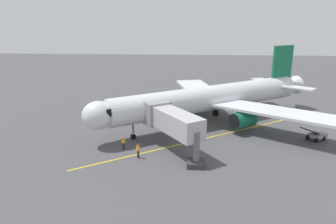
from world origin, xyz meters
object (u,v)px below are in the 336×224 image
at_px(ground_crew_marshaller, 138,151).
at_px(belt_loader_portside, 127,104).
at_px(jet_bridge, 170,120).
at_px(belt_loader_near_nose, 316,135).
at_px(airplane, 214,98).
at_px(ground_crew_wing_walker, 123,143).
at_px(ground_crew_loader, 113,117).

height_order(ground_crew_marshaller, belt_loader_portside, belt_loader_portside).
distance_m(jet_bridge, ground_crew_marshaller, 5.39).
bearing_deg(belt_loader_portside, belt_loader_near_nose, 153.97).
bearing_deg(belt_loader_portside, airplane, 153.81).
distance_m(belt_loader_near_nose, belt_loader_portside, 32.03).
xyz_separation_m(ground_crew_wing_walker, belt_loader_near_nose, (-25.15, -5.19, -0.17)).
distance_m(ground_crew_wing_walker, belt_loader_portside, 19.59).
xyz_separation_m(ground_crew_marshaller, ground_crew_loader, (6.25, -13.02, 0.00)).
bearing_deg(belt_loader_portside, ground_crew_wing_walker, 100.69).
bearing_deg(belt_loader_near_nose, ground_crew_wing_walker, 11.67).
bearing_deg(airplane, ground_crew_loader, 3.17).
xyz_separation_m(airplane, belt_loader_portside, (15.40, -7.58, -3.29)).
height_order(ground_crew_loader, belt_loader_near_nose, belt_loader_near_nose).
bearing_deg(belt_loader_portside, ground_crew_marshaller, 105.25).
bearing_deg(ground_crew_loader, belt_loader_near_nose, 169.13).
relative_size(airplane, jet_bridge, 3.37).
bearing_deg(belt_loader_portside, jet_bridge, 116.72).
xyz_separation_m(ground_crew_wing_walker, belt_loader_portside, (3.63, -19.25, -0.17)).
distance_m(jet_bridge, belt_loader_portside, 20.91).
bearing_deg(ground_crew_marshaller, ground_crew_loader, -64.36).
height_order(airplane, belt_loader_portside, airplane).
distance_m(jet_bridge, ground_crew_loader, 14.24).
distance_m(ground_crew_loader, belt_loader_near_nose, 29.71).
height_order(airplane, ground_crew_loader, airplane).
bearing_deg(belt_loader_near_nose, airplane, -25.83).
relative_size(jet_bridge, ground_crew_loader, 6.09).
xyz_separation_m(belt_loader_near_nose, belt_loader_portside, (28.78, -14.05, 0.00)).
height_order(jet_bridge, ground_crew_marshaller, jet_bridge).
bearing_deg(ground_crew_wing_walker, ground_crew_marshaller, 134.99).
xyz_separation_m(airplane, ground_crew_marshaller, (9.55, 13.89, -3.12)).
bearing_deg(ground_crew_loader, ground_crew_marshaller, 115.64).
relative_size(ground_crew_wing_walker, belt_loader_near_nose, 0.39).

